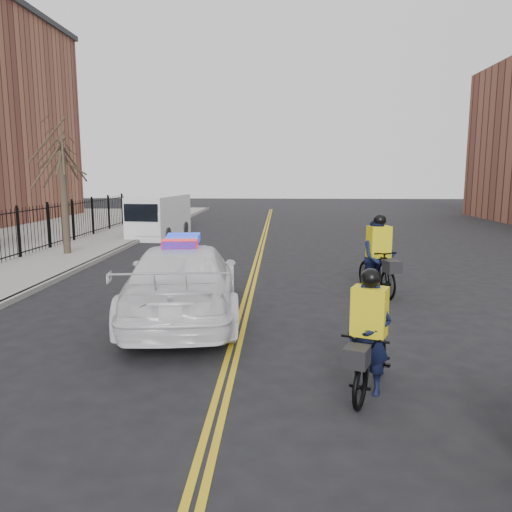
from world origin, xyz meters
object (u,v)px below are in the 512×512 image
at_px(cyclist_far, 378,263).
at_px(cyclist_near, 368,350).
at_px(police_cruiser, 183,282).
at_px(cargo_van, 159,217).

bearing_deg(cyclist_far, cyclist_near, -118.05).
xyz_separation_m(police_cruiser, cyclist_far, (4.83, 2.56, 0.00)).
relative_size(cargo_van, cyclist_near, 2.60).
distance_m(cargo_van, cyclist_far, 15.36).
height_order(cargo_van, cyclist_far, cyclist_far).
bearing_deg(police_cruiser, cargo_van, -81.17).
xyz_separation_m(cargo_van, cyclist_far, (9.02, -12.43, -0.18)).
relative_size(police_cruiser, cargo_van, 1.16).
xyz_separation_m(cargo_van, cyclist_near, (7.68, -18.69, -0.39)).
bearing_deg(police_cruiser, cyclist_far, -158.85).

